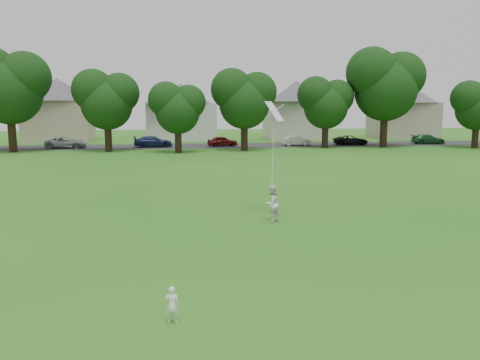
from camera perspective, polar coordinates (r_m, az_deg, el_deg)
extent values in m
plane|color=#246216|center=(13.55, -4.14, -11.11)|extent=(160.00, 160.00, 0.00)
cube|color=#2D2D30|center=(54.90, -6.98, 4.12)|extent=(90.00, 7.00, 0.01)
imported|color=white|center=(10.52, -8.29, -14.83)|extent=(0.32, 0.23, 0.84)
imported|color=white|center=(18.90, 3.86, -2.90)|extent=(0.93, 0.90, 1.51)
plane|color=white|center=(19.80, 4.22, 8.36)|extent=(1.04, 1.16, 0.82)
cylinder|color=white|center=(19.24, 4.05, 3.36)|extent=(0.01, 0.01, 3.59)
cylinder|color=black|center=(52.80, -26.04, 5.29)|extent=(0.79, 0.79, 4.07)
cylinder|color=black|center=(49.89, -15.77, 5.22)|extent=(0.72, 0.72, 3.23)
cylinder|color=black|center=(47.22, -7.54, 4.97)|extent=(0.67, 0.67, 2.72)
cylinder|color=black|center=(48.98, 0.53, 5.52)|extent=(0.72, 0.72, 3.29)
cylinder|color=black|center=(53.29, 10.33, 5.54)|extent=(0.70, 0.70, 3.05)
cylinder|color=black|center=(55.55, 17.12, 6.07)|extent=(0.81, 0.81, 4.30)
cylinder|color=black|center=(58.25, 26.75, 4.92)|extent=(0.69, 0.69, 2.87)
imported|color=gray|center=(55.17, -20.42, 4.30)|extent=(4.44, 2.06, 1.23)
imported|color=#152042|center=(53.91, -10.56, 4.62)|extent=(4.42, 2.02, 1.25)
imported|color=#4F100F|center=(54.11, -2.14, 4.75)|extent=(3.62, 1.83, 1.18)
imported|color=silver|center=(55.65, 6.84, 4.78)|extent=(3.45, 1.26, 1.13)
imported|color=black|center=(57.71, 13.36, 4.75)|extent=(4.17, 2.13, 1.13)
imported|color=#1B5329|center=(61.97, 21.96, 4.63)|extent=(4.14, 2.02, 1.16)
cube|color=#B9A88B|center=(66.50, -21.18, 6.71)|extent=(8.22, 6.41, 5.29)
pyramid|color=#524F54|center=(66.56, -21.46, 11.49)|extent=(11.86, 11.86, 2.91)
cube|color=silver|center=(64.74, -7.16, 7.04)|extent=(9.15, 6.80, 4.92)
pyramid|color=#524F54|center=(64.77, -7.25, 11.61)|extent=(13.20, 13.20, 2.71)
cube|color=beige|center=(66.86, 6.79, 7.24)|extent=(8.24, 6.34, 5.22)
pyramid|color=#524F54|center=(66.92, 6.88, 11.93)|extent=(11.89, 11.89, 2.87)
cube|color=#AFA491|center=(72.55, 19.21, 6.88)|extent=(8.46, 6.73, 5.07)
pyramid|color=#524F54|center=(72.59, 19.43, 11.08)|extent=(12.20, 12.20, 2.79)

